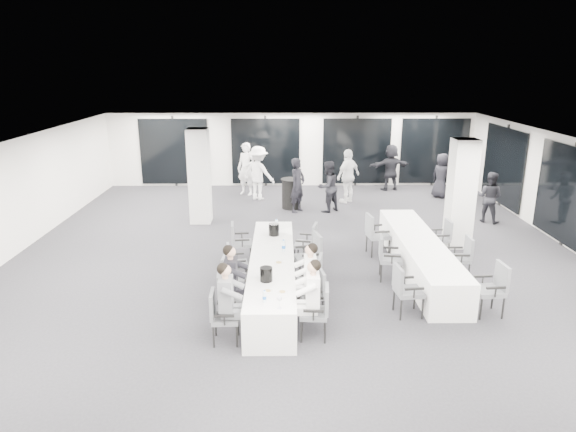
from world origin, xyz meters
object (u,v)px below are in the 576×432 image
standing_guest_e (442,173)px  chair_main_right_mid (313,275)px  banquet_table_side (419,255)px  ice_bucket_near (266,274)px  standing_guest_h (490,194)px  chair_side_right_near (494,286)px  standing_guest_g (246,165)px  chair_main_right_near (318,309)px  chair_main_right_far (309,241)px  chair_main_left_near (221,313)px  chair_side_right_mid (462,255)px  standing_guest_d (348,172)px  chair_main_right_second (315,290)px  cocktail_table (291,193)px  chair_side_right_far (443,235)px  chair_side_left_near (405,287)px  chair_main_right_fourth (311,254)px  chair_main_left_far (239,240)px  ice_bucket_far (274,229)px  chair_main_left_fourth (234,261)px  chair_side_left_far (375,232)px  chair_side_left_mid (387,255)px  chair_main_left_second (226,292)px  standing_guest_c (258,170)px  banquet_table_main (272,274)px  standing_guest_f (391,164)px  chair_main_left_mid (231,274)px  standing_guest_b (328,183)px

standing_guest_e → chair_main_right_mid: bearing=113.7°
banquet_table_side → ice_bucket_near: 4.13m
standing_guest_h → ice_bucket_near: standing_guest_h is taller
chair_side_right_near → standing_guest_g: 10.79m
chair_main_right_near → chair_main_right_far: bearing=4.3°
chair_main_left_near → standing_guest_g: standing_guest_g is taller
chair_side_right_mid → standing_guest_d: (-1.72, 6.54, 0.50)m
chair_side_right_near → chair_side_right_mid: chair_side_right_near is taller
chair_main_right_second → chair_main_right_far: chair_main_right_far is taller
banquet_table_side → chair_main_left_near: bearing=-143.4°
cocktail_table → chair_main_right_second: 7.52m
chair_side_right_far → standing_guest_h: (2.22, 2.79, 0.35)m
standing_guest_g → chair_side_left_near: bearing=-41.1°
chair_main_right_fourth → chair_main_left_near: bearing=134.3°
chair_main_left_near → chair_main_right_near: bearing=92.5°
chair_main_right_fourth → standing_guest_h: 7.00m
chair_main_left_far → ice_bucket_far: ice_bucket_far is taller
chair_side_right_far → standing_guest_g: standing_guest_g is taller
standing_guest_h → chair_main_right_near: bearing=88.2°
chair_main_right_far → ice_bucket_far: bearing=109.8°
chair_main_right_fourth → standing_guest_e: size_ratio=0.58×
ice_bucket_near → chair_main_left_fourth: bearing=113.9°
chair_side_left_far → chair_side_left_mid: bearing=-8.5°
chair_main_left_second → chair_main_right_mid: size_ratio=0.96×
cocktail_table → standing_guest_c: standing_guest_c is taller
cocktail_table → chair_main_right_near: 8.36m
banquet_table_main → standing_guest_c: size_ratio=2.36×
chair_main_right_near → chair_main_right_far: (0.00, 3.44, 0.02)m
chair_side_right_mid → banquet_table_side: bearing=65.2°
chair_main_right_near → chair_main_right_second: chair_main_right_near is taller
standing_guest_f → chair_main_right_second: bearing=57.5°
cocktail_table → chair_main_left_mid: 6.87m
chair_side_left_mid → chair_main_left_mid: bearing=-67.6°
chair_side_left_mid → standing_guest_e: size_ratio=0.55×
chair_main_left_near → standing_guest_b: bearing=161.0°
chair_main_left_second → standing_guest_g: bearing=176.6°
chair_main_left_second → chair_main_right_far: size_ratio=0.91×
cocktail_table → chair_main_left_fourth: cocktail_table is taller
chair_main_left_second → chair_main_right_mid: bearing=110.1°
standing_guest_d → standing_guest_h: size_ratio=1.20×
standing_guest_h → chair_side_left_mid: bearing=85.3°
chair_side_left_near → standing_guest_b: (-0.84, 7.12, 0.37)m
cocktail_table → standing_guest_d: 2.15m
chair_main_right_mid → ice_bucket_far: bearing=33.1°
chair_main_left_fourth → chair_main_right_second: 2.26m
chair_main_left_second → chair_main_right_second: size_ratio=1.01×
chair_main_left_near → standing_guest_e: size_ratio=0.52×
chair_main_right_mid → cocktail_table: bearing=11.8°
chair_main_right_fourth → chair_side_left_near: size_ratio=1.05×
standing_guest_b → standing_guest_h: size_ratio=1.07×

